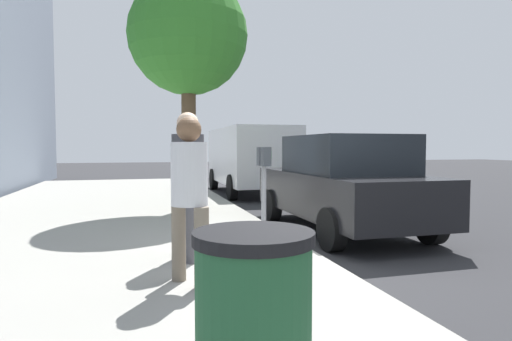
# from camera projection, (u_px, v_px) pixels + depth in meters

# --- Properties ---
(ground_plane) EXTENTS (80.00, 80.00, 0.00)m
(ground_plane) POSITION_uv_depth(u_px,v_px,m) (304.00, 256.00, 6.26)
(ground_plane) COLOR #2B2B2D
(ground_plane) RESTS_ON ground
(sidewalk_slab) EXTENTS (28.00, 6.00, 0.15)m
(sidewalk_slab) POSITION_uv_depth(u_px,v_px,m) (81.00, 265.00, 5.46)
(sidewalk_slab) COLOR gray
(sidewalk_slab) RESTS_ON ground_plane
(parking_meter) EXTENTS (0.36, 0.12, 1.41)m
(parking_meter) POSITION_uv_depth(u_px,v_px,m) (264.00, 176.00, 6.02)
(parking_meter) COLOR gray
(parking_meter) RESTS_ON sidewalk_slab
(pedestrian_at_meter) EXTENTS (0.55, 0.40, 1.84)m
(pedestrian_at_meter) POSITION_uv_depth(u_px,v_px,m) (188.00, 172.00, 5.44)
(pedestrian_at_meter) COLOR #47474C
(pedestrian_at_meter) RESTS_ON sidewalk_slab
(pedestrian_bystander) EXTENTS (0.47, 0.37, 1.71)m
(pedestrian_bystander) POSITION_uv_depth(u_px,v_px,m) (189.00, 187.00, 4.43)
(pedestrian_bystander) COLOR #726656
(pedestrian_bystander) RESTS_ON sidewalk_slab
(parked_sedan_near) EXTENTS (4.42, 2.00, 1.77)m
(parked_sedan_near) POSITION_uv_depth(u_px,v_px,m) (342.00, 183.00, 8.03)
(parked_sedan_near) COLOR black
(parked_sedan_near) RESTS_ON ground_plane
(parked_van_far) EXTENTS (5.22, 2.17, 2.18)m
(parked_van_far) POSITION_uv_depth(u_px,v_px,m) (250.00, 156.00, 14.59)
(parked_van_far) COLOR silver
(parked_van_far) RESTS_ON ground_plane
(street_tree) EXTENTS (2.62, 2.62, 5.18)m
(street_tree) POSITION_uv_depth(u_px,v_px,m) (188.00, 37.00, 9.57)
(street_tree) COLOR brown
(street_tree) RESTS_ON sidewalk_slab
(trash_bin) EXTENTS (0.59, 0.59, 1.01)m
(trash_bin) POSITION_uv_depth(u_px,v_px,m) (253.00, 334.00, 2.10)
(trash_bin) COLOR #1E4C2D
(trash_bin) RESTS_ON sidewalk_slab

